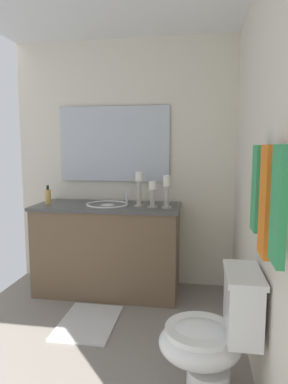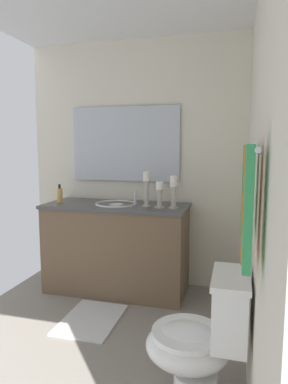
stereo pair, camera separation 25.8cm
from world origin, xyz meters
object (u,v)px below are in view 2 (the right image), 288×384
at_px(candle_holder_short, 160,194).
at_px(mirror, 125,144).
at_px(towel_near_vanity, 245,190).
at_px(candle_holder_tall, 174,191).
at_px(towel_center, 246,203).
at_px(towel_near_corner, 248,208).
at_px(vanity_cabinet, 117,247).
at_px(candle_holder_mid, 147,188).
at_px(soap_bottle, 60,195).
at_px(toilet, 200,341).
at_px(towel_bar, 253,149).
at_px(sink_basin, 116,208).
at_px(bath_mat, 91,319).

bearing_deg(candle_holder_short, mirror, -128.98).
height_order(candle_holder_short, towel_near_vanity, towel_near_vanity).
bearing_deg(candle_holder_tall, towel_center, 21.70).
height_order(mirror, towel_near_corner, mirror).
height_order(vanity_cabinet, candle_holder_mid, candle_holder_mid).
distance_m(mirror, candle_holder_mid, 0.60).
xyz_separation_m(candle_holder_mid, towel_near_vanity, (1.23, 0.83, 0.16)).
xyz_separation_m(soap_bottle, towel_near_corner, (1.73, 1.72, 0.25)).
height_order(candle_holder_short, toilet, candle_holder_short).
bearing_deg(mirror, candle_holder_short, 51.02).
xyz_separation_m(mirror, towel_center, (1.80, 1.15, -0.27)).
distance_m(mirror, towel_bar, 2.14).
distance_m(sink_basin, soap_bottle, 0.59).
relative_size(soap_bottle, towel_center, 0.36).
height_order(mirror, towel_bar, mirror).
xyz_separation_m(vanity_cabinet, bath_mat, (0.62, 0.00, -0.42)).
relative_size(toilet, bath_mat, 1.25).
height_order(candle_holder_mid, towel_center, towel_center).
bearing_deg(towel_center, mirror, -147.55).
bearing_deg(toilet, towel_center, 43.52).
bearing_deg(candle_holder_mid, towel_center, 29.36).
distance_m(vanity_cabinet, mirror, 1.04).
relative_size(candle_holder_short, towel_near_vanity, 0.53).
bearing_deg(candle_holder_short, soap_bottle, -92.06).
relative_size(sink_basin, candle_holder_tall, 1.37).
bearing_deg(towel_center, toilet, -136.48).
distance_m(vanity_cabinet, candle_holder_mid, 0.68).
xyz_separation_m(mirror, candle_holder_tall, (0.36, 0.57, -0.42)).
bearing_deg(bath_mat, towel_near_vanity, 60.66).
relative_size(candle_holder_short, bath_mat, 0.40).
height_order(sink_basin, bath_mat, sink_basin).
distance_m(candle_holder_tall, towel_near_vanity, 1.34).
relative_size(towel_near_vanity, towel_center, 0.89).
relative_size(soap_bottle, towel_near_corner, 0.40).
relative_size(candle_holder_mid, towel_near_corner, 0.71).
bearing_deg(candle_holder_short, candle_holder_tall, 90.73).
xyz_separation_m(sink_basin, toilet, (1.31, 0.94, -0.45)).
distance_m(candle_holder_tall, candle_holder_short, 0.13).
distance_m(vanity_cabinet, sink_basin, 0.39).
xyz_separation_m(mirror, toilet, (1.59, 0.94, -1.06)).
xyz_separation_m(candle_holder_tall, towel_center, (1.45, 0.58, 0.15)).
bearing_deg(soap_bottle, sink_basin, 94.08).
relative_size(towel_center, towel_near_corner, 1.11).
bearing_deg(candle_holder_mid, soap_bottle, -90.01).
height_order(vanity_cabinet, candle_holder_short, candle_holder_short).
bearing_deg(mirror, towel_near_corner, 29.15).
bearing_deg(candle_holder_tall, towel_bar, 22.32).
bearing_deg(soap_bottle, towel_near_corner, 44.79).
bearing_deg(toilet, towel_bar, 45.94).
height_order(towel_near_vanity, towel_center, same).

